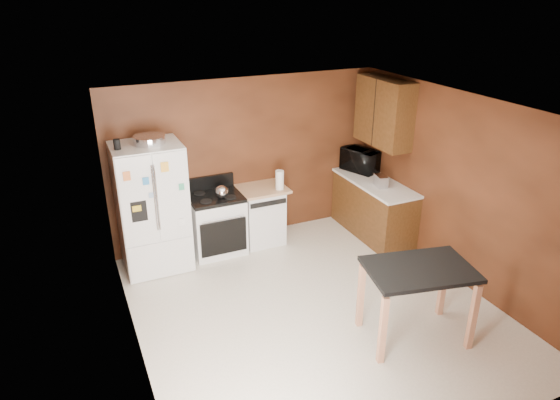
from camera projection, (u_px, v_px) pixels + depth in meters
floor at (314, 309)px, 6.19m from camera, size 4.50×4.50×0.00m
ceiling at (321, 110)px, 5.19m from camera, size 4.50×4.50×0.00m
wall_back at (248, 160)px, 7.58m from camera, size 4.20×0.00×4.20m
wall_front at (456, 335)px, 3.81m from camera, size 4.20×0.00×4.20m
wall_left at (129, 256)px, 4.91m from camera, size 0.00×4.50×4.50m
wall_right at (460, 190)px, 6.48m from camera, size 0.00×4.50×4.50m
roasting_pan at (149, 140)px, 6.47m from camera, size 0.42×0.42×0.10m
pen_cup at (117, 144)px, 6.24m from camera, size 0.09×0.09×0.13m
kettle at (222, 192)px, 7.08m from camera, size 0.19×0.19×0.19m
paper_towel at (280, 180)px, 7.41m from camera, size 0.16×0.16×0.29m
green_canister at (280, 180)px, 7.67m from camera, size 0.13×0.13×0.11m
toaster at (381, 181)px, 7.50m from camera, size 0.19×0.26×0.17m
microwave at (360, 161)px, 8.10m from camera, size 0.59×0.70×0.33m
refrigerator at (152, 208)px, 6.81m from camera, size 0.90×0.80×1.80m
gas_range at (216, 223)px, 7.38m from camera, size 0.76×0.68×1.10m
dishwasher at (261, 214)px, 7.67m from camera, size 0.78×0.63×0.89m
right_cabinets at (376, 180)px, 7.76m from camera, size 0.63×1.58×2.45m
island at (418, 279)px, 5.42m from camera, size 1.27×0.98×0.91m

